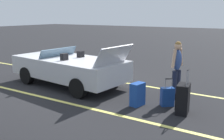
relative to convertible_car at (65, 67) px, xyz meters
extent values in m
plane|color=black|center=(-0.20, 0.02, -0.59)|extent=(80.00, 80.00, 0.00)
cube|color=#EAE066|center=(-0.20, -1.22, -0.59)|extent=(18.00, 0.12, 0.01)
cube|color=#EAE066|center=(-0.20, 1.48, -0.59)|extent=(18.00, 0.12, 0.01)
cube|color=silver|center=(-0.20, 0.02, 0.03)|extent=(4.26, 2.18, 0.64)
cube|color=silver|center=(1.23, -0.13, -0.08)|extent=(1.48, 1.80, 0.38)
cube|color=slate|center=(0.31, -0.03, 0.50)|extent=(0.34, 1.56, 0.31)
cube|color=black|center=(-0.36, 0.41, 0.46)|extent=(0.18, 0.24, 0.22)
cube|color=black|center=(-0.44, -0.33, 0.46)|extent=(0.18, 0.24, 0.22)
cube|color=silver|center=(-2.13, 0.22, 0.63)|extent=(0.50, 1.52, 0.57)
cylinder|color=black|center=(1.15, 0.69, -0.29)|extent=(0.62, 0.28, 0.60)
cylinder|color=black|center=(0.98, -0.92, -0.29)|extent=(0.62, 0.28, 0.60)
cylinder|color=black|center=(-1.38, 0.96, -0.29)|extent=(0.62, 0.28, 0.60)
cylinder|color=black|center=(-1.55, -0.65, -0.29)|extent=(0.62, 0.28, 0.60)
cube|color=black|center=(-4.31, 0.52, -0.22)|extent=(0.35, 0.52, 0.74)
cube|color=black|center=(-4.16, 0.54, -0.28)|extent=(0.08, 0.38, 0.41)
cylinder|color=gray|center=(-4.40, 0.63, 0.33)|extent=(0.02, 0.02, 0.37)
cylinder|color=gray|center=(-4.36, 0.37, 0.33)|extent=(0.02, 0.02, 0.37)
cylinder|color=black|center=(-4.38, 0.50, 0.52)|extent=(0.07, 0.27, 0.03)
sphere|color=black|center=(-4.44, 0.67, -0.57)|extent=(0.04, 0.04, 0.04)
sphere|color=black|center=(-4.39, 0.33, -0.57)|extent=(0.04, 0.04, 0.04)
cube|color=#1E479E|center=(-3.12, 0.61, -0.28)|extent=(0.31, 0.44, 0.62)
cube|color=navy|center=(-2.99, 0.59, -0.33)|extent=(0.08, 0.32, 0.34)
sphere|color=black|center=(-3.18, 0.77, -0.57)|extent=(0.04, 0.04, 0.04)
sphere|color=black|center=(-3.23, 0.49, -0.57)|extent=(0.04, 0.04, 0.04)
cube|color=#1E479E|center=(-3.80, 0.21, -0.34)|extent=(0.39, 0.37, 0.50)
cylinder|color=gray|center=(-3.76, 0.32, 0.04)|extent=(0.03, 0.03, 0.25)
cylinder|color=gray|center=(-3.90, 0.19, 0.04)|extent=(0.03, 0.03, 0.25)
cylinder|color=black|center=(-3.83, 0.25, 0.16)|extent=(0.16, 0.14, 0.03)
sphere|color=black|center=(-3.76, 0.35, -0.57)|extent=(0.04, 0.04, 0.04)
sphere|color=black|center=(-3.94, 0.19, -0.57)|extent=(0.04, 0.04, 0.04)
cylinder|color=#1E2338|center=(-3.75, -0.47, -0.18)|extent=(0.17, 0.17, 0.82)
cylinder|color=#1E2338|center=(-3.78, -0.66, -0.18)|extent=(0.17, 0.17, 0.82)
ellipsoid|color=#334C8C|center=(-3.77, -0.57, 0.53)|extent=(0.27, 0.35, 0.60)
sphere|color=tan|center=(-3.77, -0.57, 0.92)|extent=(0.21, 0.21, 0.21)
sphere|color=olive|center=(-3.77, -0.57, 0.97)|extent=(0.18, 0.18, 0.18)
cylinder|color=tan|center=(-3.73, -0.36, 0.59)|extent=(0.12, 0.20, 0.53)
cylinder|color=tan|center=(-3.80, -0.77, 0.59)|extent=(0.12, 0.20, 0.53)
camera|label=1|loc=(-6.04, 6.52, 1.81)|focal=41.33mm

